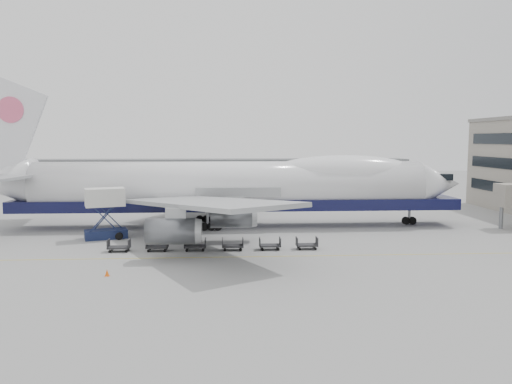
{
  "coord_description": "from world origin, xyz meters",
  "views": [
    {
      "loc": [
        -0.57,
        -55.55,
        11.83
      ],
      "look_at": [
        3.15,
        6.0,
        5.35
      ],
      "focal_mm": 35.0,
      "sensor_mm": 36.0,
      "label": 1
    }
  ],
  "objects": [
    {
      "name": "dolly_1",
      "position": [
        -7.94,
        -2.79,
        0.53
      ],
      "size": [
        2.3,
        1.35,
        1.3
      ],
      "color": "#2D2D30",
      "rests_on": "ground"
    },
    {
      "name": "catering_truck",
      "position": [
        -15.04,
        4.52,
        3.44
      ],
      "size": [
        5.38,
        4.42,
        6.07
      ],
      "rotation": [
        0.0,
        0.0,
        0.33
      ],
      "color": "#172046",
      "rests_on": "ground"
    },
    {
      "name": "dolly_3",
      "position": [
        0.1,
        -2.79,
        0.53
      ],
      "size": [
        2.3,
        1.35,
        1.3
      ],
      "color": "#2D2D30",
      "rests_on": "ground"
    },
    {
      "name": "traffic_cone",
      "position": [
        -10.97,
        -12.42,
        0.29
      ],
      "size": [
        0.41,
        0.41,
        0.6
      ],
      "rotation": [
        0.0,
        0.0,
        0.07
      ],
      "color": "#EC5A0C",
      "rests_on": "ground"
    },
    {
      "name": "ground",
      "position": [
        0.0,
        0.0,
        0.0
      ],
      "size": [
        260.0,
        260.0,
        0.0
      ],
      "primitive_type": "plane",
      "color": "gray",
      "rests_on": "ground"
    },
    {
      "name": "dolly_5",
      "position": [
        8.15,
        -2.79,
        0.53
      ],
      "size": [
        2.3,
        1.35,
        1.3
      ],
      "color": "#2D2D30",
      "rests_on": "ground"
    },
    {
      "name": "dolly_4",
      "position": [
        4.12,
        -2.79,
        0.53
      ],
      "size": [
        2.3,
        1.35,
        1.3
      ],
      "color": "#2D2D30",
      "rests_on": "ground"
    },
    {
      "name": "dolly_0",
      "position": [
        -11.96,
        -2.79,
        0.53
      ],
      "size": [
        2.3,
        1.35,
        1.3
      ],
      "color": "#2D2D30",
      "rests_on": "ground"
    },
    {
      "name": "hangar",
      "position": [
        -10.0,
        70.0,
        3.5
      ],
      "size": [
        110.0,
        8.0,
        7.0
      ],
      "primitive_type": "cube",
      "color": "slate",
      "rests_on": "ground"
    },
    {
      "name": "dolly_2",
      "position": [
        -3.92,
        -2.79,
        0.53
      ],
      "size": [
        2.3,
        1.35,
        1.3
      ],
      "color": "#2D2D30",
      "rests_on": "ground"
    },
    {
      "name": "airliner",
      "position": [
        0.64,
        12.0,
        5.62
      ],
      "size": [
        67.0,
        55.3,
        19.98
      ],
      "color": "white",
      "rests_on": "ground"
    },
    {
      "name": "apron_line",
      "position": [
        0.0,
        -6.0,
        0.01
      ],
      "size": [
        60.0,
        0.15,
        0.01
      ],
      "primitive_type": "cube",
      "color": "gold",
      "rests_on": "ground"
    }
  ]
}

